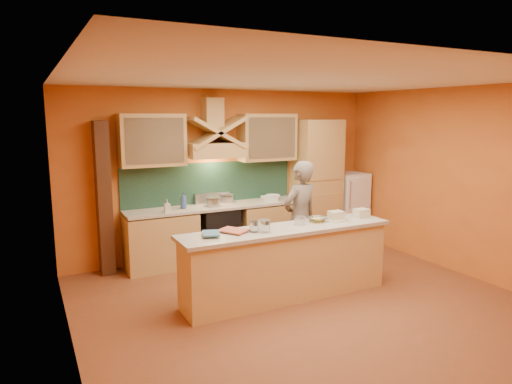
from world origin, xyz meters
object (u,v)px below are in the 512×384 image
person (300,218)px  mixing_bowl (317,219)px  stove (217,233)px  fridge (348,207)px  kitchen_scale (300,221)px

person → mixing_bowl: bearing=67.7°
stove → fridge: 2.71m
person → stove: bearing=-68.9°
fridge → person: person is taller
fridge → mixing_bowl: 2.68m
stove → person: 1.54m
fridge → mixing_bowl: (-1.96, -1.80, 0.33)m
fridge → kitchen_scale: fridge is taller
fridge → mixing_bowl: bearing=-137.5°
stove → kitchen_scale: kitchen_scale is taller
kitchen_scale → mixing_bowl: size_ratio=0.43×
stove → person: bearing=-55.9°
fridge → person: (-1.87, -1.22, 0.21)m
fridge → person: size_ratio=0.75×
fridge → mixing_bowl: fridge is taller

